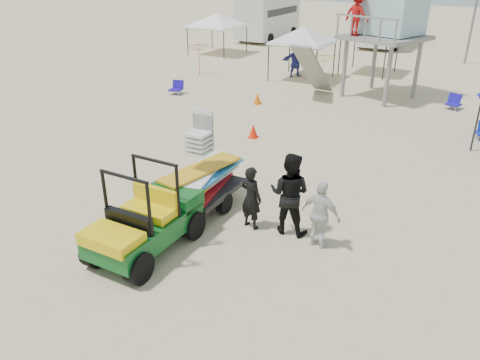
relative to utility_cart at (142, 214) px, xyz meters
The scene contains 19 objects.
ground 1.76m from the utility_cart, 54.54° to the right, with size 140.00×140.00×0.00m, color beige.
utility_cart is the anchor object (origin of this frame).
surf_trailer 2.34m from the utility_cart, 89.87° to the left, with size 1.37×2.53×2.24m.
man_left 2.55m from the utility_cart, 53.22° to the left, with size 0.56×0.37×1.55m, color black.
man_mid 3.29m from the utility_cart, 43.94° to the left, with size 0.95×0.74×1.95m, color black.
man_right 3.81m from the utility_cart, 32.29° to the left, with size 0.92×0.38×1.57m, color silver.
lifeguard_tower 15.71m from the utility_cart, 86.10° to the left, with size 4.01×4.01×4.99m.
canopy_white_a 17.42m from the utility_cart, 101.26° to the left, with size 2.83×2.83×3.11m.
canopy_white_b 24.10m from the utility_cart, 117.90° to the left, with size 3.14×3.14×3.01m.
canopy_white_c 20.24m from the utility_cart, 91.95° to the left, with size 2.73×2.73×3.16m.
umbrella_a 17.48m from the utility_cart, 119.89° to the left, with size 1.89×1.93×1.73m, color red.
umbrella_b 15.63m from the utility_cart, 96.05° to the left, with size 1.87×1.91×1.72m, color yellow.
cone_near 7.70m from the utility_cart, 99.89° to the left, with size 0.34×0.34×0.50m, color #FF2308.
cone_far 11.97m from the utility_cart, 105.47° to the left, with size 0.34×0.34×0.50m, color orange.
beach_chair_a 13.39m from the utility_cart, 123.22° to the left, with size 0.64×0.69×0.64m.
beach_chair_c 15.62m from the utility_cart, 73.33° to the left, with size 0.68×0.75×0.64m.
rv_far_left 30.86m from the utility_cart, 111.15° to the left, with size 2.64×6.80×3.25m.
rv_mid_left 30.36m from the utility_cart, 94.03° to the left, with size 2.65×6.50×3.25m.
distant_beachgoers 17.71m from the utility_cart, 86.29° to the left, with size 16.81×14.67×1.82m.
Camera 1 is at (5.12, -5.27, 5.75)m, focal length 35.00 mm.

